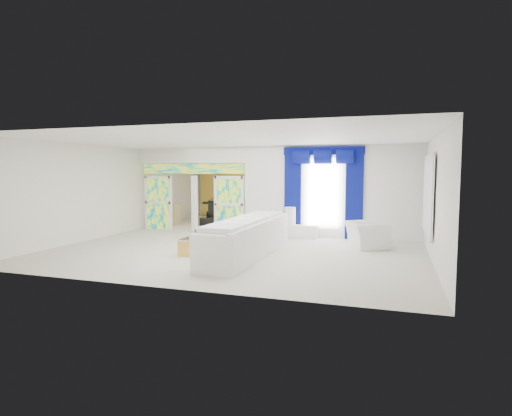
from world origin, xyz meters
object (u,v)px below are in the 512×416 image
(console_table, at_px, (299,231))
(armchair, at_px, (366,235))
(grand_piano, at_px, (227,210))
(white_sofa, at_px, (248,240))
(coffee_table, at_px, (205,243))

(console_table, height_order, armchair, armchair)
(armchair, xyz_separation_m, grand_piano, (-6.20, 4.77, 0.11))
(white_sofa, bearing_deg, armchair, 37.66)
(grand_piano, bearing_deg, armchair, -56.90)
(white_sofa, bearing_deg, grand_piano, 116.56)
(white_sofa, relative_size, armchair, 3.95)
(armchair, bearing_deg, grand_piano, 27.62)
(coffee_table, relative_size, grand_piano, 0.98)
(armchair, relative_size, grand_piano, 0.59)
(coffee_table, bearing_deg, grand_piano, 107.17)
(grand_piano, bearing_deg, console_table, -60.75)
(coffee_table, relative_size, console_table, 1.51)
(white_sofa, distance_m, coffee_table, 1.40)
(white_sofa, xyz_separation_m, armchair, (2.81, 2.14, -0.06))
(armchair, bearing_deg, console_table, 35.66)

